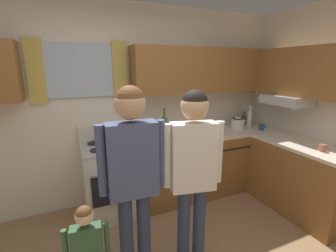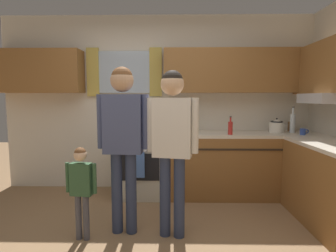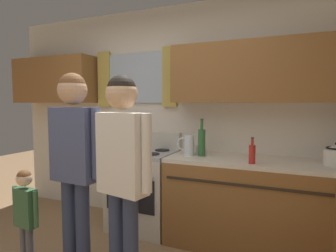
{
  "view_description": "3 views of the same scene",
  "coord_description": "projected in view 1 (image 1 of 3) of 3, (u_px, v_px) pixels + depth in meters",
  "views": [
    {
      "loc": [
        -0.66,
        -1.2,
        1.81
      ],
      "look_at": [
        0.26,
        0.9,
        1.24
      ],
      "focal_mm": 25.12,
      "sensor_mm": 36.0,
      "label": 1
    },
    {
      "loc": [
        0.26,
        -2.21,
        1.38
      ],
      "look_at": [
        0.21,
        0.65,
        1.09
      ],
      "focal_mm": 28.67,
      "sensor_mm": 36.0,
      "label": 2
    },
    {
      "loc": [
        1.33,
        -1.33,
        1.45
      ],
      "look_at": [
        0.41,
        0.83,
        1.27
      ],
      "focal_mm": 30.45,
      "sensor_mm": 36.0,
      "label": 3
    }
  ],
  "objects": [
    {
      "name": "cup_terracotta",
      "position": [
        323.0,
        148.0,
        2.62
      ],
      "size": [
        0.11,
        0.07,
        0.08
      ],
      "color": "#B76642",
      "rests_on": "kitchen_counter_run"
    },
    {
      "name": "mug_ceramic_white",
      "position": [
        158.0,
        133.0,
        3.16
      ],
      "size": [
        0.13,
        0.08,
        0.09
      ],
      "color": "white",
      "rests_on": "kitchen_counter_run"
    },
    {
      "name": "back_wall_unit",
      "position": [
        125.0,
        94.0,
        3.05
      ],
      "size": [
        4.6,
        0.42,
        2.6
      ],
      "color": "silver",
      "rests_on": "ground"
    },
    {
      "name": "small_child",
      "position": [
        87.0,
        250.0,
        1.64
      ],
      "size": [
        0.31,
        0.12,
        0.92
      ],
      "color": "#4C4C56",
      "rests_on": "ground"
    },
    {
      "name": "stove_oven",
      "position": [
        113.0,
        178.0,
        2.94
      ],
      "size": [
        0.7,
        0.67,
        1.1
      ],
      "color": "beige",
      "rests_on": "ground"
    },
    {
      "name": "adult_in_plaid",
      "position": [
        193.0,
        164.0,
        1.94
      ],
      "size": [
        0.5,
        0.23,
        1.65
      ],
      "color": "#2D3856",
      "rests_on": "ground"
    },
    {
      "name": "mug_cobalt_blue",
      "position": [
        262.0,
        127.0,
        3.5
      ],
      "size": [
        0.11,
        0.07,
        0.08
      ],
      "color": "#2D479E",
      "rests_on": "kitchen_counter_run"
    },
    {
      "name": "stovetop_kettle",
      "position": [
        238.0,
        122.0,
        3.58
      ],
      "size": [
        0.27,
        0.2,
        0.21
      ],
      "color": "silver",
      "rests_on": "kitchen_counter_run"
    },
    {
      "name": "adult_holding_child",
      "position": [
        133.0,
        168.0,
        1.8
      ],
      "size": [
        0.52,
        0.23,
        1.69
      ],
      "color": "#2D3856",
      "rests_on": "ground"
    },
    {
      "name": "water_pitcher",
      "position": [
        156.0,
        132.0,
        2.99
      ],
      "size": [
        0.19,
        0.11,
        0.22
      ],
      "color": "silver",
      "rests_on": "kitchen_counter_run"
    },
    {
      "name": "kitchen_counter_run",
      "position": [
        240.0,
        166.0,
        3.32
      ],
      "size": [
        2.14,
        1.82,
        0.9
      ],
      "color": "brown",
      "rests_on": "ground"
    },
    {
      "name": "bottle_wine_green",
      "position": [
        164.0,
        127.0,
        3.06
      ],
      "size": [
        0.08,
        0.08,
        0.39
      ],
      "color": "#2D6633",
      "rests_on": "kitchen_counter_run"
    },
    {
      "name": "bottle_squat_brown",
      "position": [
        244.0,
        119.0,
        3.86
      ],
      "size": [
        0.08,
        0.08,
        0.21
      ],
      "color": "brown",
      "rests_on": "kitchen_counter_run"
    },
    {
      "name": "bottle_sauce_red",
      "position": [
        207.0,
        131.0,
        3.12
      ],
      "size": [
        0.06,
        0.06,
        0.25
      ],
      "color": "red",
      "rests_on": "kitchen_counter_run"
    },
    {
      "name": "bottle_tall_clear",
      "position": [
        249.0,
        118.0,
        3.65
      ],
      "size": [
        0.07,
        0.07,
        0.37
      ],
      "color": "silver",
      "rests_on": "kitchen_counter_run"
    }
  ]
}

